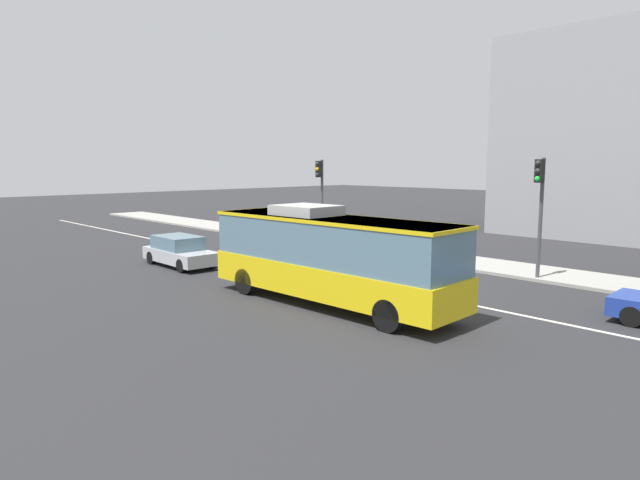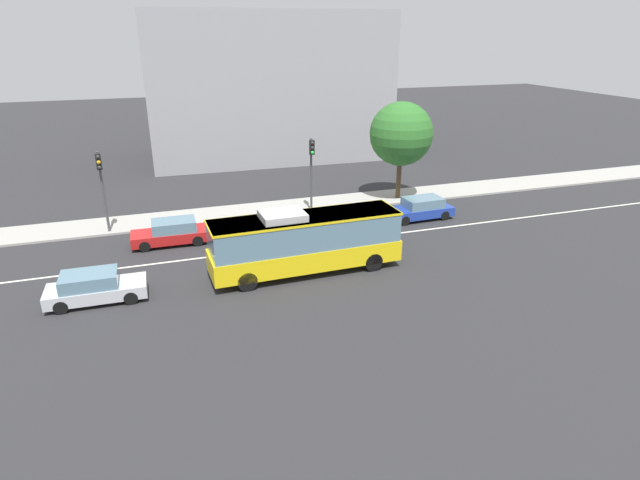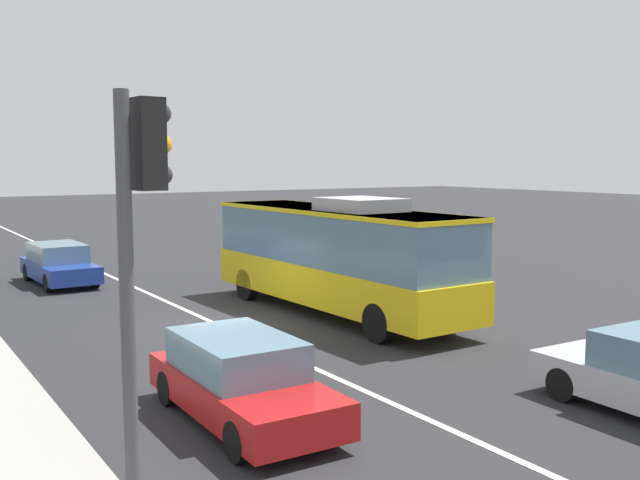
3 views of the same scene
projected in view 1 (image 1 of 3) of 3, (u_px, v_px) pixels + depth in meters
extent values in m
plane|color=#28282B|center=(400.00, 290.00, 21.48)|extent=(160.00, 160.00, 0.00)
cube|color=#9E9B93|center=(491.00, 266.00, 26.29)|extent=(80.00, 3.36, 0.14)
cube|color=silver|center=(400.00, 290.00, 21.48)|extent=(76.00, 0.16, 0.01)
cube|color=yellow|center=(330.00, 278.00, 19.16)|extent=(10.06, 2.77, 1.10)
cube|color=slate|center=(330.00, 240.00, 18.98)|extent=(9.86, 2.69, 1.58)
cube|color=yellow|center=(330.00, 219.00, 18.88)|extent=(9.96, 2.74, 0.12)
cube|color=#B2B2B2|center=(306.00, 210.00, 19.68)|extent=(2.25, 1.86, 0.36)
cylinder|color=black|center=(430.00, 302.00, 17.64)|extent=(1.01, 0.33, 1.00)
cylinder|color=black|center=(388.00, 315.00, 16.09)|extent=(1.01, 0.33, 1.00)
cylinder|color=black|center=(289.00, 273.00, 22.37)|extent=(1.01, 0.33, 1.00)
cylinder|color=black|center=(246.00, 281.00, 20.81)|extent=(1.01, 0.33, 1.00)
cube|color=#B7BABF|center=(181.00, 255.00, 26.56)|extent=(4.53, 1.87, 0.60)
cube|color=slate|center=(178.00, 242.00, 26.66)|extent=(2.55, 1.70, 0.64)
cylinder|color=black|center=(212.00, 262.00, 26.04)|extent=(0.64, 0.23, 0.64)
cylinder|color=black|center=(181.00, 266.00, 24.96)|extent=(0.64, 0.23, 0.64)
cylinder|color=black|center=(180.00, 254.00, 28.22)|extent=(0.64, 0.23, 0.64)
cylinder|color=black|center=(151.00, 258.00, 27.14)|extent=(0.64, 0.23, 0.64)
cylinder|color=black|center=(632.00, 317.00, 16.63)|extent=(0.65, 0.24, 0.64)
cube|color=#B21919|center=(327.00, 250.00, 28.20)|extent=(4.53, 1.87, 0.60)
cube|color=slate|center=(331.00, 239.00, 27.93)|extent=(2.55, 1.70, 0.64)
cylinder|color=black|center=(297.00, 252.00, 28.77)|extent=(0.64, 0.23, 0.64)
cylinder|color=black|center=(319.00, 249.00, 29.85)|extent=(0.64, 0.23, 0.64)
cylinder|color=black|center=(337.00, 260.00, 26.60)|extent=(0.64, 0.23, 0.64)
cylinder|color=black|center=(359.00, 256.00, 27.68)|extent=(0.64, 0.23, 0.64)
cylinder|color=#47474C|center=(322.00, 204.00, 32.58)|extent=(0.16, 0.16, 5.20)
cube|color=black|center=(319.00, 169.00, 32.09)|extent=(0.34, 0.31, 0.96)
sphere|color=#2D2D2D|center=(317.00, 164.00, 31.94)|extent=(0.22, 0.22, 0.22)
sphere|color=#F9A514|center=(317.00, 169.00, 31.98)|extent=(0.22, 0.22, 0.22)
sphere|color=#2D2D2D|center=(317.00, 175.00, 32.03)|extent=(0.22, 0.22, 0.22)
cylinder|color=#47474C|center=(540.00, 220.00, 22.99)|extent=(0.16, 0.16, 5.20)
cube|color=black|center=(540.00, 171.00, 22.53)|extent=(0.34, 0.31, 0.96)
sphere|color=#2D2D2D|center=(538.00, 163.00, 22.39)|extent=(0.22, 0.22, 0.22)
sphere|color=#2D2D2D|center=(538.00, 171.00, 22.44)|extent=(0.22, 0.22, 0.22)
sphere|color=#1ED838|center=(537.00, 179.00, 22.48)|extent=(0.22, 0.22, 0.22)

